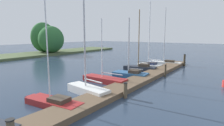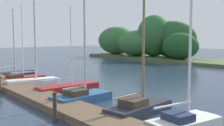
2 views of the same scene
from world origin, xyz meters
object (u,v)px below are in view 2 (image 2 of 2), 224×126
(sailboat_4, at_px, (83,96))
(sailboat_1, at_px, (22,78))
(sailboat_0, at_px, (14,72))
(mooring_piling_1, at_px, (0,85))
(sailboat_2, at_px, (35,81))
(mooring_piling_2, at_px, (55,107))
(sailboat_5, at_px, (141,106))
(sailboat_3, at_px, (70,87))
(sailboat_6, at_px, (186,119))

(sailboat_4, bearing_deg, sailboat_1, 83.08)
(sailboat_0, xyz_separation_m, mooring_piling_1, (7.10, -3.37, 0.21))
(sailboat_2, distance_m, mooring_piling_2, 8.72)
(sailboat_0, xyz_separation_m, sailboat_5, (16.00, 0.09, 0.08))
(sailboat_3, relative_size, sailboat_5, 0.79)
(sailboat_0, height_order, sailboat_2, sailboat_2)
(sailboat_5, height_order, sailboat_6, sailboat_6)
(sailboat_5, bearing_deg, sailboat_6, -100.21)
(sailboat_1, xyz_separation_m, sailboat_3, (5.93, 0.91, 0.00))
(mooring_piling_2, bearing_deg, sailboat_3, 144.03)
(sailboat_6, xyz_separation_m, mooring_piling_1, (-11.38, -3.36, 0.11))
(sailboat_1, bearing_deg, mooring_piling_1, -133.35)
(sailboat_1, relative_size, sailboat_6, 0.76)
(sailboat_0, distance_m, sailboat_5, 16.00)
(sailboat_2, height_order, mooring_piling_2, sailboat_2)
(sailboat_3, relative_size, mooring_piling_1, 5.28)
(sailboat_1, distance_m, sailboat_3, 6.00)
(sailboat_3, relative_size, mooring_piling_2, 4.44)
(sailboat_2, distance_m, mooring_piling_1, 2.78)
(mooring_piling_1, bearing_deg, sailboat_3, 57.54)
(sailboat_6, relative_size, mooring_piling_1, 7.86)
(sailboat_6, bearing_deg, sailboat_4, 101.90)
(sailboat_2, relative_size, mooring_piling_2, 5.71)
(sailboat_0, height_order, sailboat_1, sailboat_1)
(sailboat_2, height_order, sailboat_3, sailboat_2)
(sailboat_0, bearing_deg, mooring_piling_1, -126.66)
(sailboat_2, height_order, mooring_piling_1, sailboat_2)
(mooring_piling_2, bearing_deg, sailboat_1, 165.74)
(sailboat_2, bearing_deg, sailboat_1, 95.82)
(sailboat_2, bearing_deg, sailboat_5, -77.41)
(sailboat_2, relative_size, sailboat_3, 1.28)
(sailboat_5, height_order, mooring_piling_1, sailboat_5)
(sailboat_1, height_order, mooring_piling_2, sailboat_1)
(sailboat_1, distance_m, sailboat_6, 15.00)
(mooring_piling_2, bearing_deg, sailboat_0, 166.76)
(sailboat_1, relative_size, mooring_piling_1, 5.98)
(sailboat_4, xyz_separation_m, sailboat_5, (3.58, 0.75, 0.04))
(sailboat_0, bearing_deg, sailboat_2, -107.81)
(sailboat_1, xyz_separation_m, sailboat_5, (12.50, 0.70, 0.12))
(sailboat_2, distance_m, sailboat_6, 12.24)
(sailboat_2, xyz_separation_m, sailboat_4, (6.16, 0.05, -0.06))
(sailboat_3, height_order, sailboat_6, sailboat_6)
(sailboat_2, relative_size, mooring_piling_1, 6.79)
(sailboat_0, xyz_separation_m, sailboat_2, (6.27, -0.72, 0.09))
(sailboat_0, relative_size, sailboat_1, 0.97)
(sailboat_2, bearing_deg, sailboat_4, -81.66)
(sailboat_1, bearing_deg, sailboat_4, -96.29)
(sailboat_6, distance_m, mooring_piling_1, 11.87)
(sailboat_1, relative_size, sailboat_5, 0.90)
(sailboat_1, distance_m, mooring_piling_1, 4.54)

